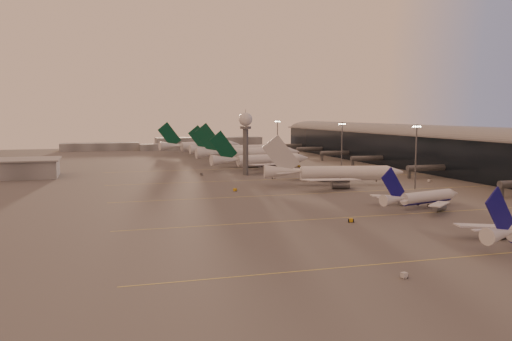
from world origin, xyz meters
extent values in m
plane|color=#575555|center=(0.00, 0.00, 0.00)|extent=(700.00, 700.00, 0.00)
cube|color=#ECD653|center=(30.00, 10.00, 0.01)|extent=(180.00, 0.25, 0.02)
cube|color=#ECD653|center=(30.00, 55.00, 0.01)|extent=(180.00, 0.25, 0.02)
cube|color=#ECD653|center=(30.00, 100.00, 0.01)|extent=(180.00, 0.25, 0.02)
cube|color=#ECD653|center=(30.00, 150.00, 0.01)|extent=(180.00, 0.25, 0.02)
cube|color=black|center=(108.00, 110.00, 9.00)|extent=(36.00, 360.00, 18.00)
cylinder|color=gray|center=(108.00, 110.00, 18.00)|extent=(10.08, 360.00, 10.08)
cube|color=gray|center=(108.00, 110.00, 18.20)|extent=(40.00, 362.00, 0.80)
cube|color=#54565B|center=(72.00, 28.00, 2.20)|extent=(1.20, 1.20, 4.40)
cylinder|color=#54565B|center=(82.00, 86.00, 4.50)|extent=(22.00, 2.80, 2.80)
cube|color=#54565B|center=(72.00, 86.00, 2.20)|extent=(1.20, 1.20, 4.40)
cylinder|color=#54565B|center=(82.00, 142.00, 4.50)|extent=(22.00, 2.80, 2.80)
cube|color=#54565B|center=(72.00, 142.00, 2.20)|extent=(1.20, 1.20, 4.40)
cylinder|color=#54565B|center=(82.00, 184.00, 4.50)|extent=(22.00, 2.80, 2.80)
cube|color=#54565B|center=(72.00, 184.00, 2.20)|extent=(1.20, 1.20, 4.40)
cylinder|color=#54565B|center=(82.00, 226.00, 4.50)|extent=(22.00, 2.80, 2.80)
cube|color=#54565B|center=(72.00, 226.00, 2.20)|extent=(1.20, 1.20, 4.40)
cylinder|color=#54565B|center=(82.00, 266.00, 4.50)|extent=(22.00, 2.80, 2.80)
cube|color=#54565B|center=(72.00, 266.00, 2.20)|extent=(1.20, 1.20, 4.40)
cylinder|color=#54565B|center=(5.00, 120.00, 11.00)|extent=(2.60, 2.60, 22.00)
cylinder|color=#54565B|center=(5.00, 120.00, 22.50)|extent=(5.20, 5.20, 1.20)
sphere|color=silver|center=(5.00, 120.00, 26.40)|extent=(6.40, 6.40, 6.40)
cylinder|color=#54565B|center=(5.00, 120.00, 30.10)|extent=(0.16, 0.16, 2.00)
cylinder|color=#54565B|center=(55.00, 55.00, 12.50)|extent=(0.56, 0.56, 25.00)
cube|color=#54565B|center=(55.00, 55.00, 24.50)|extent=(3.60, 0.25, 0.25)
sphere|color=#FFEABF|center=(53.50, 55.00, 24.10)|extent=(0.56, 0.56, 0.56)
sphere|color=#FFEABF|center=(54.50, 55.00, 24.10)|extent=(0.56, 0.56, 0.56)
sphere|color=#FFEABF|center=(55.50, 55.00, 24.10)|extent=(0.56, 0.56, 0.56)
sphere|color=#FFEABF|center=(56.50, 55.00, 24.10)|extent=(0.56, 0.56, 0.56)
cylinder|color=#54565B|center=(50.00, 110.00, 12.50)|extent=(0.56, 0.56, 25.00)
cube|color=#54565B|center=(50.00, 110.00, 24.50)|extent=(3.60, 0.25, 0.25)
sphere|color=#FFEABF|center=(48.50, 110.00, 24.10)|extent=(0.56, 0.56, 0.56)
sphere|color=#FFEABF|center=(49.50, 110.00, 24.10)|extent=(0.56, 0.56, 0.56)
sphere|color=#FFEABF|center=(50.50, 110.00, 24.10)|extent=(0.56, 0.56, 0.56)
sphere|color=#FFEABF|center=(51.50, 110.00, 24.10)|extent=(0.56, 0.56, 0.56)
cylinder|color=#54565B|center=(48.00, 200.00, 12.50)|extent=(0.56, 0.56, 25.00)
cube|color=#54565B|center=(48.00, 200.00, 24.50)|extent=(3.60, 0.25, 0.25)
sphere|color=#FFEABF|center=(46.50, 200.00, 24.10)|extent=(0.56, 0.56, 0.56)
sphere|color=#FFEABF|center=(47.50, 200.00, 24.10)|extent=(0.56, 0.56, 0.56)
sphere|color=#FFEABF|center=(48.50, 200.00, 24.10)|extent=(0.56, 0.56, 0.56)
sphere|color=#FFEABF|center=(49.50, 200.00, 24.10)|extent=(0.56, 0.56, 0.56)
cube|color=slate|center=(-60.00, 320.00, 3.00)|extent=(60.00, 18.00, 6.00)
cube|color=slate|center=(30.00, 330.00, 4.50)|extent=(90.00, 20.00, 9.00)
cube|color=slate|center=(-10.00, 310.00, 2.50)|extent=(40.00, 15.00, 5.00)
cone|color=silver|center=(17.54, -34.50, 3.50)|extent=(9.84, 6.22, 3.72)
cube|color=silver|center=(24.58, -22.80, 2.38)|extent=(16.21, 6.63, 1.17)
cylinder|color=gray|center=(27.75, -24.10, 0.68)|extent=(4.75, 3.54, 2.42)
cube|color=gray|center=(27.75, -24.10, 1.73)|extent=(0.35, 0.32, 1.49)
cube|color=navy|center=(17.10, -34.63, 8.10)|extent=(9.86, 3.29, 11.08)
cube|color=silver|center=(16.34, -30.45, 3.59)|extent=(4.42, 2.23, 0.24)
cylinder|color=silver|center=(35.33, 17.85, 2.89)|extent=(20.94, 9.21, 3.54)
cylinder|color=navy|center=(35.33, 17.85, 2.09)|extent=(20.26, 8.15, 2.55)
cone|color=silver|center=(47.24, 21.32, 2.89)|extent=(4.85, 4.52, 3.54)
cone|color=silver|center=(21.18, 13.72, 3.33)|extent=(9.36, 5.84, 3.54)
cube|color=silver|center=(32.87, 8.07, 2.27)|extent=(13.19, 12.98, 1.11)
cylinder|color=gray|center=(34.73, 10.75, 0.65)|extent=(4.50, 3.33, 2.30)
cube|color=gray|center=(34.73, 10.75, 1.65)|extent=(0.33, 0.30, 1.41)
cube|color=silver|center=(28.00, 24.78, 2.27)|extent=(15.42, 6.47, 1.11)
cylinder|color=gray|center=(31.01, 23.51, 0.65)|extent=(4.50, 3.33, 2.30)
cube|color=gray|center=(31.01, 23.51, 1.65)|extent=(0.33, 0.30, 1.41)
cube|color=navy|center=(20.76, 13.60, 7.70)|extent=(9.41, 3.03, 10.54)
cube|color=silver|center=(22.33, 9.87, 3.42)|extent=(3.99, 3.82, 0.23)
cube|color=silver|center=(20.08, 17.59, 3.42)|extent=(4.22, 2.17, 0.23)
cylinder|color=black|center=(42.91, 20.06, 0.47)|extent=(0.47, 0.47, 0.93)
cylinder|color=black|center=(33.15, 19.35, 0.51)|extent=(1.11, 0.73, 1.02)
cylinder|color=black|center=(34.30, 15.41, 0.51)|extent=(1.11, 0.73, 1.02)
cylinder|color=silver|center=(34.12, 74.07, 3.87)|extent=(36.09, 12.51, 5.58)
cylinder|color=silver|center=(34.12, 74.07, 2.61)|extent=(35.08, 10.84, 4.02)
cone|color=silver|center=(55.00, 69.87, 3.87)|extent=(7.87, 6.83, 5.58)
cone|color=silver|center=(9.29, 79.07, 4.56)|extent=(15.77, 8.42, 5.58)
cube|color=silver|center=(22.66, 61.24, 2.89)|extent=(26.24, 13.01, 1.66)
cylinder|color=gray|center=(27.58, 63.83, 0.63)|extent=(7.49, 4.92, 3.62)
cube|color=gray|center=(27.58, 63.83, 1.92)|extent=(0.31, 0.27, 2.23)
cube|color=silver|center=(28.52, 90.34, 2.89)|extent=(23.57, 20.84, 1.66)
cylinder|color=gray|center=(32.06, 86.05, 0.63)|extent=(7.49, 4.92, 3.62)
cube|color=gray|center=(32.06, 86.05, 1.92)|extent=(0.31, 0.27, 2.23)
cube|color=#B9BBC1|center=(8.56, 79.22, 11.15)|extent=(15.22, 3.36, 16.55)
cube|color=silver|center=(7.64, 72.36, 4.70)|extent=(7.34, 4.25, 0.22)
cube|color=silver|center=(10.36, 85.91, 4.70)|extent=(7.06, 6.25, 0.22)
cylinder|color=black|center=(47.42, 71.40, 0.45)|extent=(0.45, 0.45, 0.90)
cylinder|color=black|center=(31.69, 76.58, 0.49)|extent=(1.06, 0.64, 0.99)
cylinder|color=black|center=(30.91, 72.70, 0.49)|extent=(1.06, 0.64, 0.99)
cylinder|color=silver|center=(23.59, 142.99, 3.94)|extent=(35.00, 10.78, 5.57)
cylinder|color=silver|center=(23.59, 142.99, 2.69)|extent=(34.08, 9.13, 4.01)
cone|color=silver|center=(43.96, 146.13, 3.94)|extent=(7.46, 6.53, 5.57)
cone|color=silver|center=(-0.65, 139.25, 4.64)|extent=(15.17, 7.72, 5.57)
cube|color=silver|center=(17.39, 127.32, 2.96)|extent=(23.57, 19.67, 1.65)
cylinder|color=gray|center=(21.04, 131.36, 0.67)|extent=(7.16, 4.60, 3.62)
cube|color=gray|center=(21.04, 131.36, 1.99)|extent=(0.32, 0.28, 2.23)
cube|color=silver|center=(12.96, 156.05, 2.96)|extent=(25.60, 13.75, 1.65)
cylinder|color=gray|center=(17.66, 153.30, 0.67)|extent=(7.16, 4.60, 3.62)
cube|color=gray|center=(17.66, 153.30, 1.99)|extent=(0.32, 0.28, 2.23)
cube|color=#073A25|center=(-1.36, 139.14, 11.29)|extent=(15.20, 2.67, 16.49)
cube|color=silver|center=(0.13, 132.60, 4.78)|extent=(6.92, 5.87, 0.24)
cube|color=silver|center=(-1.91, 145.82, 4.78)|extent=(7.13, 4.38, 0.24)
cylinder|color=black|center=(36.56, 144.99, 0.48)|extent=(0.48, 0.48, 0.96)
cylinder|color=black|center=(20.51, 144.65, 0.53)|extent=(1.12, 0.64, 1.06)
cylinder|color=black|center=(21.15, 140.47, 0.53)|extent=(1.12, 0.64, 1.06)
cylinder|color=silver|center=(28.31, 180.60, 4.54)|extent=(40.19, 9.12, 6.43)
cylinder|color=silver|center=(28.31, 180.60, 3.10)|extent=(39.28, 7.27, 4.63)
cone|color=silver|center=(52.04, 182.22, 4.54)|extent=(8.13, 6.94, 6.43)
cone|color=silver|center=(0.10, 178.68, 5.35)|extent=(17.11, 7.55, 6.43)
cube|color=silver|center=(19.66, 163.21, 3.42)|extent=(28.10, 20.98, 1.90)
cylinder|color=gray|center=(24.25, 167.50, 0.78)|extent=(7.98, 4.69, 4.18)
cube|color=gray|center=(24.25, 167.50, 2.29)|extent=(0.35, 0.30, 2.57)
cube|color=silver|center=(17.38, 196.66, 3.42)|extent=(29.15, 17.93, 1.90)
cylinder|color=gray|center=(22.51, 193.03, 0.78)|extent=(7.98, 4.69, 4.18)
cube|color=gray|center=(22.51, 193.03, 2.29)|extent=(0.35, 0.30, 2.57)
cube|color=#073A25|center=(-0.74, 178.62, 13.02)|extent=(17.67, 1.59, 19.02)
cube|color=silver|center=(0.34, 170.96, 5.51)|extent=(8.13, 6.35, 0.28)
cube|color=silver|center=(-0.71, 186.35, 5.51)|extent=(8.23, 5.58, 0.28)
cylinder|color=black|center=(43.42, 181.63, 0.55)|extent=(0.55, 0.55, 1.11)
cylinder|color=black|center=(24.94, 182.81, 0.61)|extent=(1.25, 0.64, 1.22)
cylinder|color=black|center=(25.27, 177.95, 0.61)|extent=(1.25, 0.64, 1.22)
cylinder|color=silver|center=(28.25, 221.85, 4.14)|extent=(36.73, 9.43, 5.86)
cylinder|color=silver|center=(28.25, 221.85, 2.82)|extent=(35.85, 7.73, 4.22)
cone|color=silver|center=(49.82, 224.00, 4.14)|extent=(7.58, 6.53, 5.86)
cone|color=silver|center=(2.59, 219.30, 4.87)|extent=(15.74, 7.34, 5.86)
cube|color=silver|center=(20.86, 205.76, 3.12)|extent=(25.34, 19.72, 1.73)
cylinder|color=gray|center=(24.92, 209.80, 0.71)|extent=(7.37, 4.49, 3.81)
cube|color=gray|center=(24.92, 209.80, 2.09)|extent=(0.33, 0.28, 2.34)
cube|color=silver|center=(17.83, 236.17, 3.12)|extent=(26.72, 15.67, 1.73)
cylinder|color=gray|center=(22.61, 233.02, 0.71)|extent=(7.37, 4.49, 3.81)
cube|color=gray|center=(22.61, 233.02, 2.09)|extent=(0.33, 0.28, 2.34)
cube|color=#073A25|center=(1.84, 219.22, 11.87)|extent=(16.08, 1.95, 17.34)
cube|color=silver|center=(3.04, 212.27, 5.02)|extent=(7.37, 5.94, 0.25)
cube|color=silver|center=(1.64, 226.27, 5.02)|extent=(7.51, 4.91, 0.25)
cylinder|color=black|center=(41.99, 223.22, 0.51)|extent=(0.51, 0.51, 1.01)
cylinder|color=black|center=(25.11, 223.78, 0.56)|extent=(1.16, 0.61, 1.11)
cylinder|color=black|center=(25.55, 219.35, 0.56)|extent=(1.16, 0.61, 1.11)
cylinder|color=silver|center=(14.84, 263.56, 4.43)|extent=(39.31, 14.36, 6.27)
cylinder|color=silver|center=(14.84, 263.56, 3.02)|extent=(38.18, 12.48, 4.51)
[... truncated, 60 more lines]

